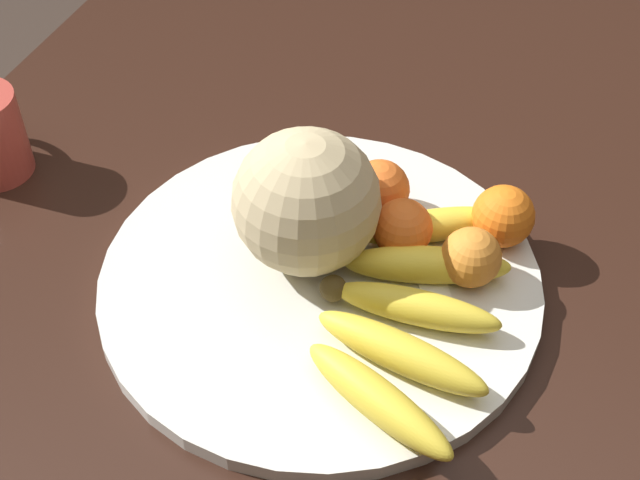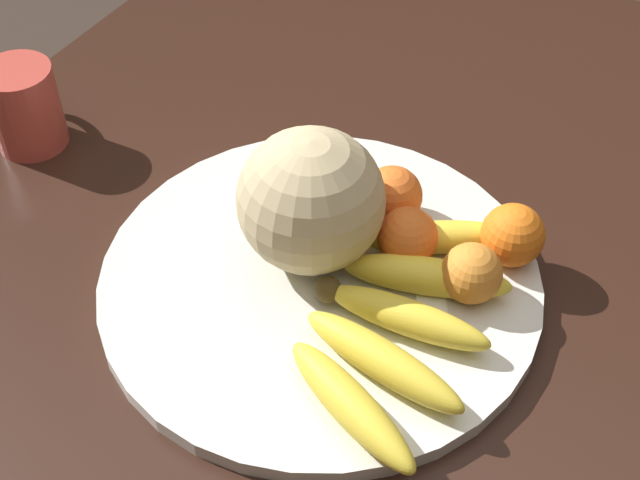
# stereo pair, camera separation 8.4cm
# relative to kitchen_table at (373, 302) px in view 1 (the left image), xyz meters

# --- Properties ---
(kitchen_table) EXTENTS (1.25, 1.09, 0.70)m
(kitchen_table) POSITION_rel_kitchen_table_xyz_m (0.00, 0.00, 0.00)
(kitchen_table) COLOR black
(kitchen_table) RESTS_ON ground_plane
(fruit_bowl) EXTENTS (0.44, 0.44, 0.02)m
(fruit_bowl) POSITION_rel_kitchen_table_xyz_m (0.07, -0.04, 0.10)
(fruit_bowl) COLOR silver
(fruit_bowl) RESTS_ON kitchen_table
(melon) EXTENTS (0.14, 0.14, 0.14)m
(melon) POSITION_rel_kitchen_table_xyz_m (0.05, -0.06, 0.18)
(melon) COLOR #C6B284
(melon) RESTS_ON fruit_bowl
(banana_bunch) EXTENTS (0.32, 0.18, 0.04)m
(banana_bunch) POSITION_rel_kitchen_table_xyz_m (0.10, 0.06, 0.12)
(banana_bunch) COLOR #473819
(banana_bunch) RESTS_ON fruit_bowl
(orange_front_left) EXTENTS (0.06, 0.06, 0.06)m
(orange_front_left) POSITION_rel_kitchen_table_xyz_m (0.01, 0.03, 0.14)
(orange_front_left) COLOR orange
(orange_front_left) RESTS_ON fruit_bowl
(orange_front_right) EXTENTS (0.06, 0.06, 0.06)m
(orange_front_right) POSITION_rel_kitchen_table_xyz_m (-0.04, 0.12, 0.14)
(orange_front_right) COLOR orange
(orange_front_right) RESTS_ON fruit_bowl
(orange_mid_center) EXTENTS (0.06, 0.06, 0.06)m
(orange_mid_center) POSITION_rel_kitchen_table_xyz_m (0.02, 0.10, 0.13)
(orange_mid_center) COLOR orange
(orange_mid_center) RESTS_ON fruit_bowl
(orange_back_left) EXTENTS (0.06, 0.06, 0.06)m
(orange_back_left) POSITION_rel_kitchen_table_xyz_m (-0.04, -0.01, 0.14)
(orange_back_left) COLOR orange
(orange_back_left) RESTS_ON fruit_bowl
(produce_tag) EXTENTS (0.08, 0.06, 0.00)m
(produce_tag) POSITION_rel_kitchen_table_xyz_m (0.06, 0.08, 0.11)
(produce_tag) COLOR white
(produce_tag) RESTS_ON fruit_bowl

